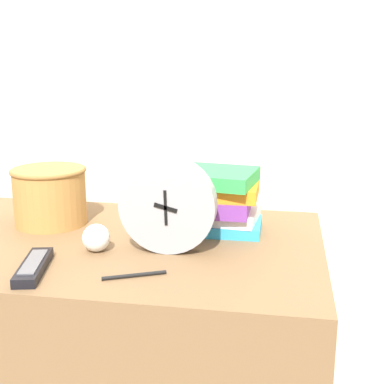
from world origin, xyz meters
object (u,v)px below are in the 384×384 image
Objects in this scene: book_stack at (217,200)px; crumpled_paper_ball at (96,238)px; desk_clock at (168,205)px; pen at (134,275)px; basket at (50,194)px; tv_remote at (34,266)px.

book_stack is 3.53× the size of crumpled_paper_ball.
book_stack is (0.09, 0.17, -0.03)m from desk_clock.
book_stack is 0.32m from crumpled_paper_ball.
desk_clock is at bearing 76.93° from pen.
desk_clock is 0.39m from basket.
pen is (-0.13, -0.33, -0.08)m from book_stack.
crumpled_paper_ball is 0.18m from pen.
desk_clock is 1.80× the size of pen.
basket is at bearing -177.61° from book_stack.
basket is 1.60× the size of pen.
crumpled_paper_ball is at bearing 134.13° from pen.
basket is (-0.35, 0.15, -0.03)m from desk_clock.
crumpled_paper_ball is at bearing -171.40° from desk_clock.
basket is (-0.44, -0.02, 0.00)m from book_stack.
book_stack reaches higher than basket.
pen is at bearing -45.87° from crumpled_paper_ball.
book_stack is at bearing 37.91° from crumpled_paper_ball.
desk_clock is at bearing -23.44° from basket.
book_stack is at bearing 2.39° from basket.
desk_clock is at bearing 8.60° from crumpled_paper_ball.
crumpled_paper_ball is (0.19, -0.18, -0.05)m from basket.
basket is at bearing 107.99° from tv_remote.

